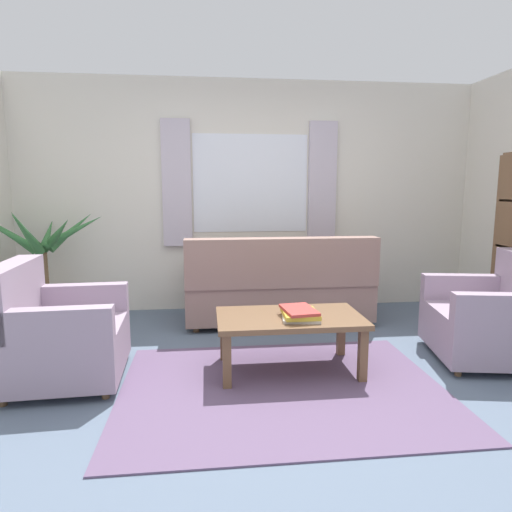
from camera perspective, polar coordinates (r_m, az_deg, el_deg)
ground_plane at (r=3.25m, az=3.39°, el=-16.74°), size 6.24×6.24×0.00m
wall_back at (r=5.17m, az=-0.78°, el=7.65°), size 5.32×0.12×2.60m
window_with_curtains at (r=5.09m, az=-0.69°, el=9.33°), size 1.98×0.07×1.40m
area_rug at (r=3.25m, az=3.39°, el=-16.65°), size 2.25×1.71×0.01m
couch at (r=4.63m, az=2.87°, el=-4.11°), size 1.90×0.82×0.92m
armchair_left at (r=3.54m, az=-24.38°, el=-9.16°), size 0.86×0.88×0.88m
armchair_right at (r=4.10m, az=28.27°, el=-7.04°), size 0.96×0.97×0.88m
coffee_table at (r=3.41m, az=4.34°, el=-8.58°), size 1.10×0.64×0.44m
book_stack_on_table at (r=3.31m, az=5.69°, el=-7.40°), size 0.30×0.35×0.08m
potted_plant at (r=5.00m, az=-25.65°, el=-1.35°), size 1.22×1.11×1.24m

